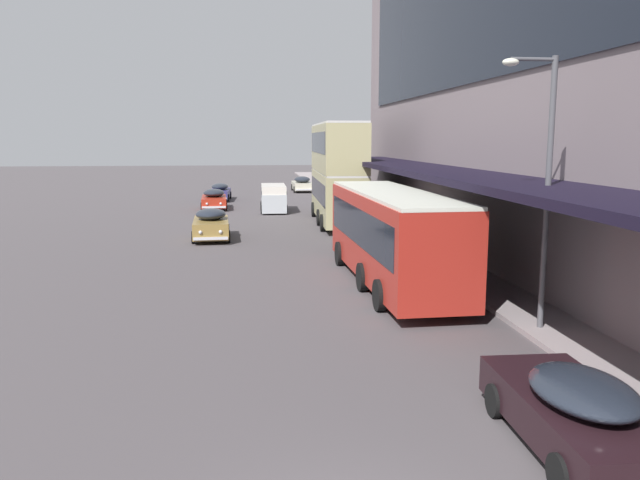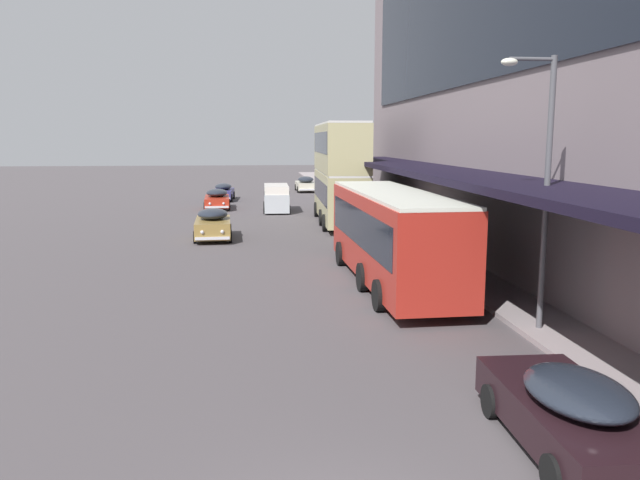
{
  "view_description": "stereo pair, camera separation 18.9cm",
  "coord_description": "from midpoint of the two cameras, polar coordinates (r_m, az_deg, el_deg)",
  "views": [
    {
      "loc": [
        -1.38,
        -7.06,
        5.28
      ],
      "look_at": [
        1.15,
        14.53,
        1.74
      ],
      "focal_mm": 35.0,
      "sensor_mm": 36.0,
      "label": 1
    },
    {
      "loc": [
        -1.19,
        -7.09,
        5.28
      ],
      "look_at": [
        1.15,
        14.53,
        1.74
      ],
      "focal_mm": 35.0,
      "sensor_mm": 36.0,
      "label": 2
    }
  ],
  "objects": [
    {
      "name": "sedan_oncoming_rear",
      "position": [
        63.32,
        -1.74,
        5.14
      ],
      "size": [
        1.95,
        4.94,
        1.54
      ],
      "color": "beige",
      "rests_on": "ground"
    },
    {
      "name": "sedan_trailing_mid",
      "position": [
        33.56,
        -10.1,
        1.42
      ],
      "size": [
        2.07,
        4.33,
        1.62
      ],
      "color": "olive",
      "rests_on": "ground"
    },
    {
      "name": "vw_van",
      "position": [
        45.78,
        -4.4,
        3.97
      ],
      "size": [
        1.96,
        4.58,
        1.96
      ],
      "color": "#B1B7BF",
      "rests_on": "ground"
    },
    {
      "name": "sedan_lead_near",
      "position": [
        11.79,
        21.97,
        -14.3
      ],
      "size": [
        2.05,
        4.59,
        1.4
      ],
      "color": "black",
      "rests_on": "ground"
    },
    {
      "name": "transit_bus_kerbside_front",
      "position": [
        39.0,
        1.46,
        6.41
      ],
      "size": [
        2.94,
        10.82,
        6.23
      ],
      "color": "tan",
      "rests_on": "ground"
    },
    {
      "name": "street_lamp",
      "position": [
        17.58,
        19.41,
        5.67
      ],
      "size": [
        1.5,
        0.28,
        7.25
      ],
      "color": "#4C4C51",
      "rests_on": "sidewalk_kerb"
    },
    {
      "name": "sedan_second_mid",
      "position": [
        54.9,
        -9.24,
        4.36
      ],
      "size": [
        1.9,
        4.89,
        1.46
      ],
      "color": "navy",
      "rests_on": "ground"
    },
    {
      "name": "fire_hydrant",
      "position": [
        23.46,
        13.86,
        -2.8
      ],
      "size": [
        0.2,
        0.4,
        0.7
      ],
      "color": "red",
      "rests_on": "sidewalk_kerb"
    },
    {
      "name": "transit_bus_kerbside_rear",
      "position": [
        22.68,
        6.38,
        0.75
      ],
      "size": [
        3.01,
        11.14,
        3.42
      ],
      "color": "#A8261C",
      "rests_on": "ground"
    },
    {
      "name": "sedan_far_back",
      "position": [
        48.22,
        -9.78,
        3.71
      ],
      "size": [
        2.08,
        4.63,
        1.51
      ],
      "color": "#A82818",
      "rests_on": "ground"
    }
  ]
}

